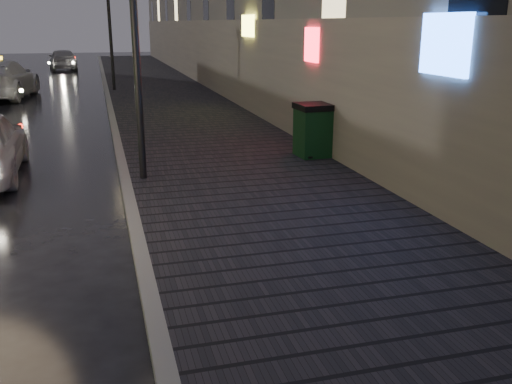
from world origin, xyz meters
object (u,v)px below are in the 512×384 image
Objects in this scene: taxi_mid at (1,79)px; car_far at (63,59)px; lamp_near at (133,1)px; lamp_far at (109,13)px; trash_bin at (314,130)px.

car_far is (1.80, 15.24, -0.10)m from taxi_mid.
car_far is at bearing 95.34° from lamp_near.
lamp_near is 30.73m from car_far.
trash_bin is (3.95, -15.06, -2.73)m from lamp_far.
lamp_far is 5.43m from taxi_mid.
trash_bin is (3.95, 0.94, -2.73)m from lamp_near.
lamp_near is 16.14m from taxi_mid.
lamp_far is (0.00, 16.00, 0.00)m from lamp_near.
trash_bin is at bearing 127.79° from taxi_mid.
lamp_far is 4.38× the size of trash_bin.
lamp_far is 15.00m from car_far.
lamp_near is at bearing -169.48° from trash_bin.
lamp_near reaches higher than taxi_mid.
lamp_near is 16.00m from lamp_far.
trash_bin is 16.67m from taxi_mid.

